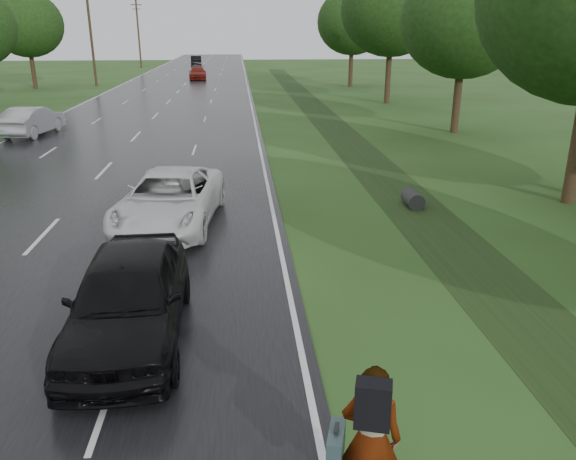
% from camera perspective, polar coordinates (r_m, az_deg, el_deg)
% --- Properties ---
extents(road, '(14.00, 180.00, 0.04)m').
position_cam_1_polar(road, '(53.32, -11.44, 13.26)').
color(road, black).
rests_on(road, ground).
extents(edge_stripe_east, '(0.12, 180.00, 0.01)m').
position_cam_1_polar(edge_stripe_east, '(53.02, -3.97, 13.58)').
color(edge_stripe_east, silver).
rests_on(edge_stripe_east, road).
extents(edge_stripe_west, '(0.12, 180.00, 0.01)m').
position_cam_1_polar(edge_stripe_west, '(54.45, -18.69, 12.79)').
color(edge_stripe_west, silver).
rests_on(edge_stripe_west, road).
extents(center_line, '(0.12, 180.00, 0.01)m').
position_cam_1_polar(center_line, '(53.31, -11.44, 13.28)').
color(center_line, silver).
rests_on(center_line, road).
extents(drainage_ditch, '(2.20, 120.00, 0.56)m').
position_cam_1_polar(drainage_ditch, '(27.61, 7.25, 7.83)').
color(drainage_ditch, '#1A3313').
rests_on(drainage_ditch, ground).
extents(utility_pole_far, '(1.60, 0.26, 10.00)m').
position_cam_1_polar(utility_pole_far, '(64.46, -19.39, 18.25)').
color(utility_pole_far, '#322614').
rests_on(utility_pole_far, ground).
extents(utility_pole_distant, '(1.60, 0.26, 10.00)m').
position_cam_1_polar(utility_pole_distant, '(93.91, -14.95, 18.79)').
color(utility_pole_distant, '#322614').
rests_on(utility_pole_distant, ground).
extents(tree_east_c, '(7.00, 7.00, 9.29)m').
position_cam_1_polar(tree_east_c, '(34.08, 17.53, 19.68)').
color(tree_east_c, '#322614').
rests_on(tree_east_c, ground).
extents(tree_east_d, '(8.00, 8.00, 10.76)m').
position_cam_1_polar(tree_east_d, '(47.30, 10.52, 21.21)').
color(tree_east_d, '#322614').
rests_on(tree_east_d, ground).
extents(tree_east_f, '(7.20, 7.20, 9.62)m').
position_cam_1_polar(tree_east_f, '(60.87, 6.57, 20.25)').
color(tree_east_f, '#322614').
rests_on(tree_east_f, ground).
extents(tree_west_f, '(7.00, 7.00, 9.29)m').
position_cam_1_polar(tree_west_f, '(64.09, -25.03, 18.40)').
color(tree_west_f, '#322614').
rests_on(tree_west_f, ground).
extents(pedestrian, '(0.97, 0.97, 2.01)m').
position_cam_1_polar(pedestrian, '(7.22, 8.23, -20.08)').
color(pedestrian, '#A5998C').
rests_on(pedestrian, ground).
extents(white_pickup, '(3.30, 6.03, 1.60)m').
position_cam_1_polar(white_pickup, '(17.19, -11.93, 3.07)').
color(white_pickup, silver).
rests_on(white_pickup, road).
extents(dark_sedan, '(2.15, 5.14, 1.74)m').
position_cam_1_polar(dark_sedan, '(11.01, -15.89, -6.52)').
color(dark_sedan, black).
rests_on(dark_sedan, road).
extents(silver_sedan, '(2.40, 5.04, 1.59)m').
position_cam_1_polar(silver_sedan, '(35.02, -24.56, 10.07)').
color(silver_sedan, '#9A9CA2').
rests_on(silver_sedan, road).
extents(far_car_red, '(2.30, 5.04, 1.43)m').
position_cam_1_polar(far_car_red, '(70.40, -9.16, 15.46)').
color(far_car_red, maroon).
rests_on(far_car_red, road).
extents(far_car_dark, '(1.98, 4.92, 1.59)m').
position_cam_1_polar(far_car_dark, '(98.08, -9.31, 16.62)').
color(far_car_dark, black).
rests_on(far_car_dark, road).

